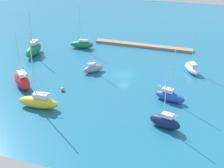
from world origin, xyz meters
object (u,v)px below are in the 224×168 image
(sailboat_yellow_center_basin, at_px, (39,101))
(sailboat_green_along_channel, at_px, (82,44))
(sailboat_blue_lone_south, at_px, (170,96))
(sailboat_gray_east_end, at_px, (93,68))
(sailboat_navy_mid_basin, at_px, (165,121))
(sailboat_white_far_north, at_px, (192,68))
(pier_dock, at_px, (143,46))
(sailboat_green_off_beacon, at_px, (34,49))
(sailboat_red_near_pier, at_px, (22,80))
(mooring_buoy_orange, at_px, (63,89))

(sailboat_yellow_center_basin, bearing_deg, sailboat_green_along_channel, -84.83)
(sailboat_blue_lone_south, bearing_deg, sailboat_green_along_channel, 156.25)
(sailboat_gray_east_end, xyz_separation_m, sailboat_yellow_center_basin, (3.53, 18.14, 0.33))
(sailboat_navy_mid_basin, xyz_separation_m, sailboat_white_far_north, (-1.63, -24.45, -0.19))
(sailboat_blue_lone_south, bearing_deg, sailboat_gray_east_end, 172.02)
(pier_dock, bearing_deg, sailboat_green_off_beacon, 31.12)
(sailboat_red_near_pier, bearing_deg, sailboat_green_off_beacon, -25.43)
(sailboat_blue_lone_south, height_order, sailboat_yellow_center_basin, sailboat_yellow_center_basin)
(sailboat_navy_mid_basin, distance_m, sailboat_red_near_pier, 31.37)
(sailboat_blue_lone_south, bearing_deg, sailboat_white_far_north, 95.05)
(pier_dock, relative_size, sailboat_green_off_beacon, 2.29)
(pier_dock, bearing_deg, sailboat_white_far_north, 138.26)
(sailboat_green_off_beacon, relative_size, sailboat_green_along_channel, 1.01)
(sailboat_navy_mid_basin, relative_size, sailboat_yellow_center_basin, 0.69)
(sailboat_navy_mid_basin, bearing_deg, sailboat_yellow_center_basin, 17.25)
(sailboat_blue_lone_south, height_order, sailboat_green_along_channel, sailboat_green_along_channel)
(sailboat_red_near_pier, relative_size, sailboat_green_along_channel, 1.01)
(sailboat_navy_mid_basin, xyz_separation_m, sailboat_yellow_center_basin, (23.23, 0.95, 0.11))
(sailboat_green_off_beacon, bearing_deg, mooring_buoy_orange, 38.39)
(sailboat_green_off_beacon, distance_m, sailboat_navy_mid_basin, 44.25)
(sailboat_navy_mid_basin, distance_m, mooring_buoy_orange, 23.01)
(sailboat_yellow_center_basin, bearing_deg, sailboat_white_far_north, -138.60)
(sailboat_green_along_channel, bearing_deg, sailboat_yellow_center_basin, 87.87)
(sailboat_navy_mid_basin, distance_m, sailboat_yellow_center_basin, 23.25)
(sailboat_green_off_beacon, bearing_deg, sailboat_gray_east_end, 67.44)
(sailboat_navy_mid_basin, bearing_deg, sailboat_red_near_pier, 4.74)
(sailboat_yellow_center_basin, distance_m, sailboat_red_near_pier, 10.03)
(pier_dock, distance_m, sailboat_yellow_center_basin, 39.82)
(pier_dock, height_order, sailboat_green_along_channel, sailboat_green_along_channel)
(sailboat_navy_mid_basin, bearing_deg, sailboat_blue_lone_south, -70.02)
(sailboat_navy_mid_basin, xyz_separation_m, sailboat_green_along_channel, (28.55, -31.17, -0.08))
(sailboat_blue_lone_south, distance_m, sailboat_navy_mid_basin, 9.46)
(sailboat_navy_mid_basin, height_order, sailboat_yellow_center_basin, sailboat_yellow_center_basin)
(sailboat_navy_mid_basin, relative_size, sailboat_white_far_north, 1.05)
(pier_dock, height_order, sailboat_white_far_north, sailboat_white_far_north)
(sailboat_gray_east_end, bearing_deg, sailboat_navy_mid_basin, -89.77)
(sailboat_green_off_beacon, distance_m, mooring_buoy_orange, 22.67)
(sailboat_navy_mid_basin, bearing_deg, mooring_buoy_orange, -1.35)
(sailboat_gray_east_end, distance_m, sailboat_yellow_center_basin, 18.48)
(sailboat_red_near_pier, bearing_deg, pier_dock, -78.14)
(sailboat_blue_lone_south, bearing_deg, sailboat_red_near_pier, -158.23)
(pier_dock, bearing_deg, sailboat_gray_east_end, 71.87)
(sailboat_gray_east_end, distance_m, sailboat_red_near_pier, 16.16)
(pier_dock, bearing_deg, sailboat_navy_mid_basin, 109.15)
(sailboat_green_off_beacon, distance_m, sailboat_white_far_north, 39.89)
(sailboat_yellow_center_basin, height_order, sailboat_green_along_channel, sailboat_yellow_center_basin)
(sailboat_blue_lone_south, xyz_separation_m, sailboat_navy_mid_basin, (-0.84, 9.42, 0.15))
(pier_dock, bearing_deg, sailboat_yellow_center_basin, 75.16)
(sailboat_green_along_channel, bearing_deg, pier_dock, -169.26)
(sailboat_yellow_center_basin, distance_m, mooring_buoy_orange, 7.53)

